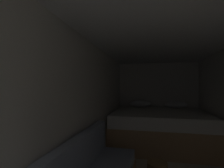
# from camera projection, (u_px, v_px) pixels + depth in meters

# --- Properties ---
(wall_back) EXTENTS (2.32, 0.05, 2.04)m
(wall_back) POSITION_uv_depth(u_px,v_px,m) (157.00, 98.00, 4.91)
(wall_back) COLOR silver
(wall_back) RESTS_ON ground
(wall_left) EXTENTS (0.05, 5.31, 2.04)m
(wall_left) POSITION_uv_depth(u_px,v_px,m) (87.00, 108.00, 2.55)
(wall_left) COLOR silver
(wall_left) RESTS_ON ground
(ceiling_slab) EXTENTS (2.32, 5.31, 0.05)m
(ceiling_slab) POSITION_uv_depth(u_px,v_px,m) (165.00, 34.00, 2.32)
(ceiling_slab) COLOR white
(ceiling_slab) RESTS_ON wall_left
(bed) EXTENTS (2.10, 1.83, 0.96)m
(bed) POSITION_uv_depth(u_px,v_px,m) (159.00, 127.00, 3.95)
(bed) COLOR tan
(bed) RESTS_ON ground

